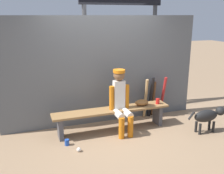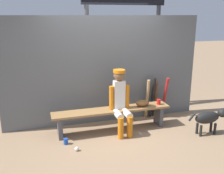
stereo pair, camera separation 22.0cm
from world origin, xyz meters
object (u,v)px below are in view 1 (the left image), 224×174
(cup_on_ground, at_px, (67,142))
(scoreboard, at_px, (124,6))
(bat_aluminum_black, at_px, (151,97))
(bat_aluminum_red, at_px, (163,96))
(cup_on_bench, at_px, (158,101))
(bat_wood_dark, at_px, (153,99))
(baseball, at_px, (79,150))
(dog, at_px, (208,116))
(dugout_bench, at_px, (112,114))
(baseball_glove, at_px, (142,103))
(player_seated, at_px, (121,100))
(bat_wood_tan, at_px, (146,99))

(cup_on_ground, height_order, scoreboard, scoreboard)
(bat_aluminum_black, height_order, bat_aluminum_red, bat_aluminum_black)
(cup_on_ground, xyz_separation_m, cup_on_bench, (1.96, 0.29, 0.46))
(bat_aluminum_black, bearing_deg, bat_wood_dark, 25.42)
(bat_wood_dark, height_order, baseball, bat_wood_dark)
(cup_on_ground, distance_m, scoreboard, 3.29)
(scoreboard, height_order, dog, scoreboard)
(bat_wood_dark, bearing_deg, bat_aluminum_black, -154.58)
(cup_on_ground, distance_m, cup_on_bench, 2.04)
(bat_wood_dark, bearing_deg, cup_on_ground, -160.63)
(dugout_bench, distance_m, baseball, 1.06)
(dugout_bench, bearing_deg, scoreboard, 59.16)
(bat_aluminum_black, xyz_separation_m, baseball, (-1.87, -0.99, -0.43))
(bat_aluminum_black, distance_m, bat_aluminum_red, 0.29)
(dugout_bench, bearing_deg, bat_aluminum_black, 20.13)
(bat_aluminum_black, bearing_deg, dog, -56.83)
(cup_on_bench, bearing_deg, bat_aluminum_black, 82.20)
(baseball_glove, distance_m, bat_wood_dark, 0.67)
(player_seated, distance_m, cup_on_bench, 0.88)
(bat_aluminum_black, distance_m, scoreboard, 2.16)
(cup_on_bench, bearing_deg, scoreboard, 102.58)
(dugout_bench, relative_size, cup_on_bench, 21.34)
(cup_on_ground, height_order, cup_on_bench, cup_on_bench)
(baseball, bearing_deg, bat_aluminum_red, 24.13)
(baseball, distance_m, scoreboard, 3.38)
(dugout_bench, distance_m, baseball_glove, 0.67)
(dugout_bench, height_order, bat_wood_tan, bat_wood_tan)
(baseball_glove, bearing_deg, bat_wood_tan, 53.61)
(baseball, bearing_deg, bat_wood_tan, 29.49)
(bat_aluminum_black, height_order, dog, bat_aluminum_black)
(baseball, xyz_separation_m, cup_on_bench, (1.82, 0.58, 0.47))
(cup_on_bench, bearing_deg, baseball_glove, 176.75)
(cup_on_bench, distance_m, dog, 1.02)
(baseball_glove, xyz_separation_m, scoreboard, (0.08, 1.21, 1.92))
(baseball_glove, xyz_separation_m, dog, (1.11, -0.68, -0.18))
(bat_wood_tan, distance_m, bat_aluminum_red, 0.42)
(player_seated, bearing_deg, cup_on_bench, 5.70)
(dugout_bench, relative_size, scoreboard, 0.68)
(player_seated, height_order, cup_on_ground, player_seated)
(baseball_glove, relative_size, bat_wood_dark, 0.35)
(dugout_bench, height_order, cup_on_ground, dugout_bench)
(cup_on_bench, bearing_deg, bat_wood_tan, 100.07)
(bat_aluminum_red, distance_m, dog, 1.14)
(bat_aluminum_red, bearing_deg, dugout_bench, -164.72)
(baseball_glove, height_order, bat_wood_dark, bat_wood_dark)
(bat_aluminum_red, relative_size, cup_on_bench, 8.40)
(baseball_glove, height_order, bat_aluminum_red, bat_aluminum_red)
(player_seated, distance_m, bat_aluminum_black, 1.06)
(baseball_glove, height_order, dog, baseball_glove)
(bat_aluminum_red, xyz_separation_m, scoreboard, (-0.62, 0.85, 1.98))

